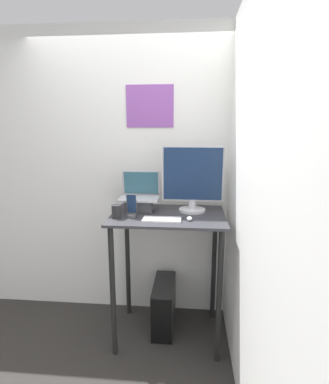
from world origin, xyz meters
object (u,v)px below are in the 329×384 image
(monitor, at_px, (193,181))
(cell_phone, at_px, (132,211))
(mouse, at_px, (189,219))
(computer_tower, at_px, (164,305))
(laptop, at_px, (139,200))
(keyboard, at_px, (162,219))

(monitor, relative_size, cell_phone, 2.89)
(mouse, relative_size, computer_tower, 0.13)
(laptop, xyz_separation_m, cell_phone, (-0.02, -0.21, -0.03))
(laptop, relative_size, mouse, 4.95)
(mouse, bearing_deg, keyboard, -174.69)
(mouse, xyz_separation_m, cell_phone, (-0.44, 0.04, 0.04))
(mouse, bearing_deg, cell_phone, 175.12)
(laptop, distance_m, cell_phone, 0.22)
(laptop, relative_size, cell_phone, 1.76)
(keyboard, height_order, cell_phone, cell_phone)
(cell_phone, bearing_deg, keyboard, -13.41)
(mouse, xyz_separation_m, computer_tower, (-0.21, 0.24, -0.88))
(cell_phone, bearing_deg, monitor, 25.99)
(cell_phone, bearing_deg, mouse, -4.88)
(cell_phone, xyz_separation_m, computer_tower, (0.23, 0.21, -0.91))
(computer_tower, bearing_deg, keyboard, -88.18)
(monitor, relative_size, mouse, 8.14)
(monitor, height_order, cell_phone, monitor)
(monitor, bearing_deg, keyboard, -128.47)
(keyboard, bearing_deg, laptop, 128.25)
(mouse, height_order, cell_phone, cell_phone)
(laptop, height_order, mouse, laptop)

